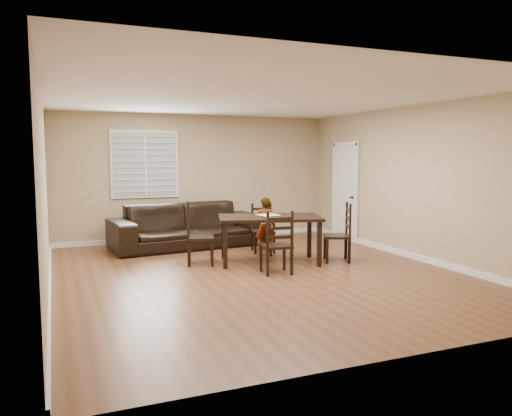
{
  "coord_description": "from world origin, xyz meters",
  "views": [
    {
      "loc": [
        -2.89,
        -7.03,
        1.83
      ],
      "look_at": [
        0.08,
        0.24,
        1.0
      ],
      "focal_mm": 35.0,
      "sensor_mm": 36.0,
      "label": 1
    }
  ],
  "objects_px": {
    "chair_left": "(193,236)",
    "sofa": "(187,226)",
    "child": "(265,226)",
    "chair_near": "(262,229)",
    "donut": "(269,214)",
    "chair_right": "(344,235)",
    "dining_table": "(270,221)",
    "chair_far": "(278,246)"
  },
  "relations": [
    {
      "from": "dining_table",
      "to": "chair_left",
      "type": "height_order",
      "value": "chair_left"
    },
    {
      "from": "chair_left",
      "to": "sofa",
      "type": "height_order",
      "value": "chair_left"
    },
    {
      "from": "sofa",
      "to": "child",
      "type": "bearing_deg",
      "value": -56.92
    },
    {
      "from": "chair_left",
      "to": "child",
      "type": "distance_m",
      "value": 1.44
    },
    {
      "from": "donut",
      "to": "chair_near",
      "type": "bearing_deg",
      "value": 75.55
    },
    {
      "from": "child",
      "to": "chair_right",
      "type": "bearing_deg",
      "value": 162.78
    },
    {
      "from": "dining_table",
      "to": "sofa",
      "type": "relative_size",
      "value": 0.64
    },
    {
      "from": "chair_far",
      "to": "child",
      "type": "height_order",
      "value": "child"
    },
    {
      "from": "chair_left",
      "to": "child",
      "type": "xyz_separation_m",
      "value": [
        1.42,
        0.23,
        0.06
      ]
    },
    {
      "from": "chair_near",
      "to": "child",
      "type": "bearing_deg",
      "value": -93.29
    },
    {
      "from": "chair_far",
      "to": "chair_near",
      "type": "bearing_deg",
      "value": -98.65
    },
    {
      "from": "dining_table",
      "to": "chair_far",
      "type": "distance_m",
      "value": 0.94
    },
    {
      "from": "chair_left",
      "to": "chair_right",
      "type": "relative_size",
      "value": 1.03
    },
    {
      "from": "chair_far",
      "to": "sofa",
      "type": "height_order",
      "value": "chair_far"
    },
    {
      "from": "dining_table",
      "to": "sofa",
      "type": "xyz_separation_m",
      "value": [
        -0.94,
        1.95,
        -0.28
      ]
    },
    {
      "from": "chair_near",
      "to": "chair_far",
      "type": "xyz_separation_m",
      "value": [
        -0.53,
        -1.9,
        0.03
      ]
    },
    {
      "from": "chair_far",
      "to": "sofa",
      "type": "bearing_deg",
      "value": -69.09
    },
    {
      "from": "child",
      "to": "dining_table",
      "type": "bearing_deg",
      "value": 98.88
    },
    {
      "from": "child",
      "to": "chair_left",
      "type": "bearing_deg",
      "value": 34.4
    },
    {
      "from": "chair_left",
      "to": "sofa",
      "type": "xyz_separation_m",
      "value": [
        0.31,
        1.59,
        -0.04
      ]
    },
    {
      "from": "chair_far",
      "to": "donut",
      "type": "distance_m",
      "value": 1.15
    },
    {
      "from": "chair_near",
      "to": "donut",
      "type": "xyz_separation_m",
      "value": [
        -0.22,
        -0.85,
        0.41
      ]
    },
    {
      "from": "chair_right",
      "to": "child",
      "type": "relative_size",
      "value": 0.95
    },
    {
      "from": "chair_near",
      "to": "chair_right",
      "type": "xyz_separation_m",
      "value": [
        0.94,
        -1.41,
        0.05
      ]
    },
    {
      "from": "dining_table",
      "to": "child",
      "type": "xyz_separation_m",
      "value": [
        0.17,
        0.59,
        -0.18
      ]
    },
    {
      "from": "chair_left",
      "to": "child",
      "type": "bearing_deg",
      "value": -65.59
    },
    {
      "from": "child",
      "to": "chair_near",
      "type": "bearing_deg",
      "value": -80.05
    },
    {
      "from": "chair_left",
      "to": "donut",
      "type": "relative_size",
      "value": 11.03
    },
    {
      "from": "chair_far",
      "to": "donut",
      "type": "xyz_separation_m",
      "value": [
        0.31,
        1.04,
        0.37
      ]
    },
    {
      "from": "chair_right",
      "to": "chair_far",
      "type": "bearing_deg",
      "value": -47.83
    },
    {
      "from": "child",
      "to": "donut",
      "type": "height_order",
      "value": "child"
    },
    {
      "from": "chair_far",
      "to": "child",
      "type": "bearing_deg",
      "value": -98.72
    },
    {
      "from": "donut",
      "to": "sofa",
      "type": "height_order",
      "value": "sofa"
    },
    {
      "from": "chair_right",
      "to": "chair_near",
      "type": "bearing_deg",
      "value": -122.26
    },
    {
      "from": "chair_near",
      "to": "chair_left",
      "type": "relative_size",
      "value": 0.87
    },
    {
      "from": "chair_near",
      "to": "child",
      "type": "distance_m",
      "value": 0.47
    },
    {
      "from": "chair_near",
      "to": "child",
      "type": "height_order",
      "value": "child"
    },
    {
      "from": "dining_table",
      "to": "sofa",
      "type": "height_order",
      "value": "sofa"
    },
    {
      "from": "chair_near",
      "to": "chair_left",
      "type": "xyz_separation_m",
      "value": [
        -1.54,
        -0.67,
        0.06
      ]
    },
    {
      "from": "chair_far",
      "to": "chair_right",
      "type": "xyz_separation_m",
      "value": [
        1.47,
        0.49,
        0.01
      ]
    },
    {
      "from": "dining_table",
      "to": "chair_far",
      "type": "relative_size",
      "value": 1.92
    },
    {
      "from": "dining_table",
      "to": "chair_right",
      "type": "relative_size",
      "value": 1.87
    }
  ]
}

